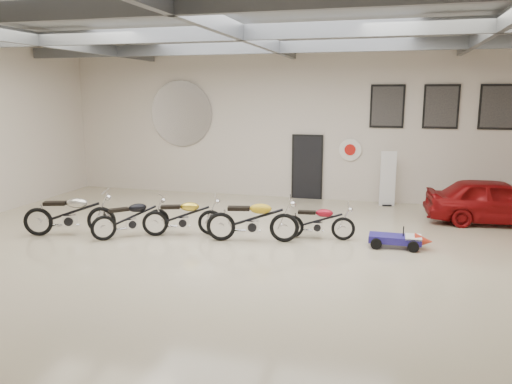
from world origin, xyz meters
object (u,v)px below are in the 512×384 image
(motorcycle_silver, at_px, (69,213))
(motorcycle_yellow, at_px, (252,219))
(motorcycle_gold, at_px, (183,215))
(go_kart, at_px, (401,237))
(vintage_car, at_px, (496,201))
(motorcycle_red, at_px, (318,221))
(banner_stand, at_px, (388,178))
(motorcycle_black, at_px, (131,217))

(motorcycle_silver, distance_m, motorcycle_yellow, 4.59)
(motorcycle_gold, relative_size, go_kart, 1.37)
(vintage_car, bearing_deg, motorcycle_gold, 108.13)
(motorcycle_red, bearing_deg, go_kart, -11.12)
(motorcycle_gold, xyz_separation_m, motorcycle_red, (3.29, 0.56, -0.05))
(banner_stand, bearing_deg, motorcycle_yellow, -135.44)
(motorcycle_black, relative_size, go_kart, 1.33)
(motorcycle_black, xyz_separation_m, motorcycle_red, (4.48, 1.00, -0.04))
(motorcycle_silver, distance_m, go_kart, 8.05)
(motorcycle_gold, relative_size, vintage_car, 0.54)
(motorcycle_yellow, relative_size, go_kart, 1.51)
(motorcycle_silver, xyz_separation_m, motorcycle_yellow, (4.54, 0.67, -0.01))
(motorcycle_gold, bearing_deg, motorcycle_black, -178.44)
(banner_stand, distance_m, motorcycle_silver, 9.42)
(motorcycle_red, bearing_deg, banner_stand, 64.30)
(banner_stand, xyz_separation_m, motorcycle_black, (-6.07, -5.26, -0.39))
(motorcycle_red, bearing_deg, motorcycle_silver, -173.13)
(banner_stand, height_order, motorcycle_red, banner_stand)
(motorcycle_gold, distance_m, go_kart, 5.25)
(banner_stand, relative_size, motorcycle_yellow, 0.82)
(motorcycle_gold, xyz_separation_m, motorcycle_yellow, (1.81, -0.05, 0.05))
(motorcycle_black, height_order, motorcycle_gold, motorcycle_gold)
(motorcycle_gold, bearing_deg, vintage_car, 4.41)
(banner_stand, bearing_deg, motorcycle_red, -123.75)
(motorcycle_silver, distance_m, motorcycle_black, 1.57)
(banner_stand, xyz_separation_m, motorcycle_gold, (-4.88, -4.82, -0.38))
(motorcycle_silver, relative_size, motorcycle_yellow, 1.02)
(motorcycle_black, distance_m, motorcycle_red, 4.59)
(vintage_car, bearing_deg, motorcycle_silver, 106.03)
(motorcycle_black, height_order, go_kart, motorcycle_black)
(banner_stand, relative_size, motorcycle_silver, 0.80)
(motorcycle_silver, relative_size, vintage_car, 0.61)
(motorcycle_black, xyz_separation_m, motorcycle_gold, (1.19, 0.44, 0.01))
(motorcycle_yellow, height_order, motorcycle_red, motorcycle_yellow)
(go_kart, height_order, vintage_car, vintage_car)
(banner_stand, height_order, go_kart, banner_stand)
(motorcycle_silver, height_order, motorcycle_black, motorcycle_silver)
(banner_stand, xyz_separation_m, go_kart, (0.35, -4.46, -0.63))
(banner_stand, xyz_separation_m, motorcycle_red, (-1.59, -4.25, -0.43))
(motorcycle_yellow, xyz_separation_m, vintage_car, (5.94, 3.37, 0.06))
(motorcycle_red, height_order, go_kart, motorcycle_red)
(motorcycle_gold, bearing_deg, motorcycle_red, -9.07)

